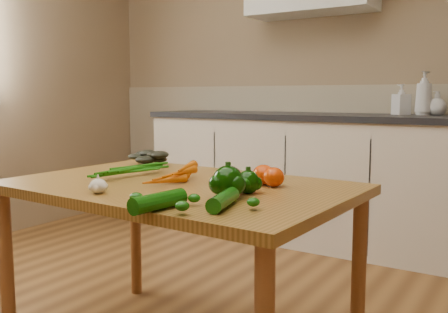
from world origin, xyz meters
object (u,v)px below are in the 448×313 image
soap_bottle_c (437,103)px  tomato_c (274,177)px  pepper_b (248,182)px  tomato_b (264,175)px  table (178,203)px  tomato_a (233,175)px  soap_bottle_a (424,93)px  pepper_a (229,177)px  zucchini_b (158,201)px  leafy_greens (149,156)px  pepper_c (228,182)px  carrot_bunch (163,172)px  zucchini_a (223,200)px  garlic_bulb (98,186)px  soap_bottle_b (401,99)px

soap_bottle_c → tomato_c: 1.81m
pepper_b → tomato_b: 0.18m
table → tomato_a: bearing=38.1°
soap_bottle_a → tomato_c: bearing=104.7°
pepper_a → zucchini_b: size_ratio=0.43×
leafy_greens → pepper_c: pepper_c is taller
pepper_a → zucchini_b: (0.00, -0.39, -0.02)m
tomato_c → pepper_a: bearing=-134.2°
table → tomato_b: bearing=29.2°
leafy_greens → tomato_c: leafy_greens is taller
pepper_a → pepper_c: (0.08, -0.13, 0.01)m
carrot_bunch → zucchini_b: carrot_bunch is taller
carrot_bunch → zucchini_b: bearing=-50.0°
table → leafy_greens: leafy_greens is taller
pepper_c → tomato_a: bearing=117.8°
leafy_greens → zucchini_b: bearing=-47.5°
table → pepper_a: bearing=3.6°
soap_bottle_c → carrot_bunch: soap_bottle_c is taller
tomato_b → soap_bottle_c: bearing=80.1°
tomato_c → soap_bottle_c: bearing=81.8°
soap_bottle_c → zucchini_a: bearing=1.8°
carrot_bunch → zucchini_a: (0.46, -0.28, -0.01)m
soap_bottle_a → tomato_b: soap_bottle_a is taller
garlic_bulb → zucchini_b: bearing=-14.1°
soap_bottle_b → leafy_greens: bearing=12.3°
soap_bottle_c → zucchini_a: 2.19m
table → pepper_c: pepper_c is taller
carrot_bunch → tomato_b: (0.38, 0.13, 0.01)m
table → garlic_bulb: garlic_bulb is taller
pepper_c → zucchini_b: (-0.08, -0.26, -0.03)m
soap_bottle_c → tomato_a: bearing=-5.7°
garlic_bulb → tomato_c: size_ratio=0.75×
soap_bottle_a → tomato_b: size_ratio=3.36×
soap_bottle_b → tomato_c: bearing=37.7°
zucchini_b → carrot_bunch: bearing=127.7°
zucchini_a → pepper_c: bearing=116.6°
table → soap_bottle_b: 1.96m
table → tomato_b: (0.29, 0.15, 0.11)m
tomato_a → zucchini_a: size_ratio=0.35×
tomato_b → tomato_c: tomato_b is taller
soap_bottle_a → soap_bottle_b: size_ratio=1.40×
tomato_a → tomato_b: 0.12m
leafy_greens → pepper_b: 0.81m
soap_bottle_b → tomato_a: (-0.21, -1.76, -0.28)m
soap_bottle_b → zucchini_a: size_ratio=1.07×
soap_bottle_a → garlic_bulb: soap_bottle_a is taller
garlic_bulb → pepper_b: size_ratio=0.75×
zucchini_a → tomato_c: bearing=94.2°
carrot_bunch → pepper_a: bearing=-0.4°
soap_bottle_a → tomato_a: (-0.35, -1.75, -0.32)m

